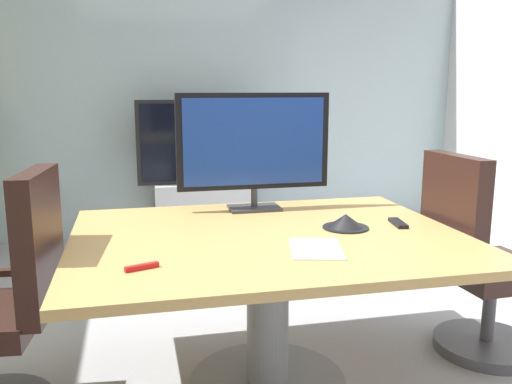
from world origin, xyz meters
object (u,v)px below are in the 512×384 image
object	(u,v)px
office_chair_left	(2,320)
office_chair_right	(478,273)
conference_table	(268,272)
tv_monitor	(254,145)
conference_phone	(346,222)
remote_control	(398,223)
wall_display_unit	(204,194)

from	to	relation	value
office_chair_left	office_chair_right	size ratio (longest dim) A/B	1.00
office_chair_left	conference_table	bearing A→B (deg)	96.52
tv_monitor	conference_phone	xyz separation A→B (m)	(0.34, -0.50, -0.33)
conference_table	remote_control	bearing A→B (deg)	1.76
tv_monitor	wall_display_unit	world-z (taller)	tv_monitor
conference_table	remote_control	world-z (taller)	remote_control
conference_table	office_chair_right	distance (m)	1.17
office_chair_left	tv_monitor	distance (m)	1.48
conference_table	conference_phone	xyz separation A→B (m)	(0.39, 0.02, 0.21)
conference_table	conference_phone	size ratio (longest dim) A/B	8.08
tv_monitor	conference_phone	world-z (taller)	tv_monitor
conference_phone	remote_control	bearing A→B (deg)	0.61
conference_table	office_chair_right	size ratio (longest dim) A/B	1.63
conference_table	office_chair_left	xyz separation A→B (m)	(-1.16, -0.01, -0.12)
tv_monitor	remote_control	size ratio (longest dim) A/B	4.94
office_chair_right	tv_monitor	bearing A→B (deg)	64.80
office_chair_left	remote_control	size ratio (longest dim) A/B	6.41
office_chair_left	remote_control	xyz separation A→B (m)	(1.82, 0.04, 0.31)
office_chair_right	remote_control	bearing A→B (deg)	91.85
wall_display_unit	office_chair_left	bearing A→B (deg)	-114.71
office_chair_left	conference_phone	distance (m)	1.58
office_chair_left	tv_monitor	world-z (taller)	tv_monitor
office_chair_right	remote_control	xyz separation A→B (m)	(-0.50, -0.04, 0.31)
office_chair_left	conference_phone	size ratio (longest dim) A/B	4.95
tv_monitor	remote_control	world-z (taller)	tv_monitor
office_chair_left	remote_control	world-z (taller)	office_chair_left
wall_display_unit	conference_phone	xyz separation A→B (m)	(0.35, -2.57, 0.35)
wall_display_unit	office_chair_right	bearing A→B (deg)	-66.07
wall_display_unit	conference_phone	distance (m)	2.62
tv_monitor	conference_phone	bearing A→B (deg)	-56.13
conference_table	office_chair_right	world-z (taller)	office_chair_right
office_chair_right	tv_monitor	world-z (taller)	tv_monitor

